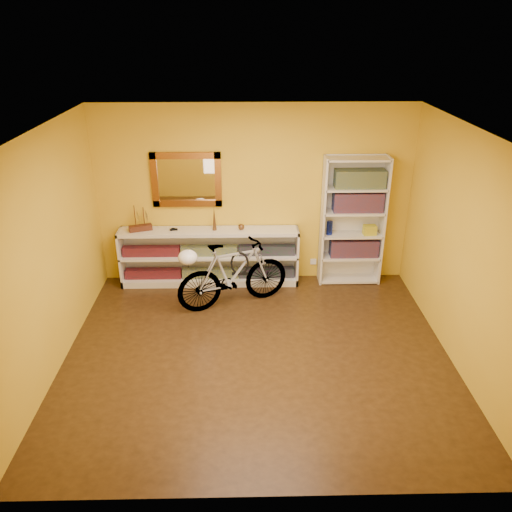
{
  "coord_description": "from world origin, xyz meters",
  "views": [
    {
      "loc": [
        -0.13,
        -5.0,
        3.6
      ],
      "look_at": [
        0.0,
        0.7,
        0.95
      ],
      "focal_mm": 35.87,
      "sensor_mm": 36.0,
      "label": 1
    }
  ],
  "objects_px": {
    "console_unit": "(210,257)",
    "helmet": "(188,257)",
    "bicycle": "(233,274)",
    "bookcase": "(353,222)"
  },
  "relations": [
    {
      "from": "bicycle",
      "to": "helmet",
      "type": "relative_size",
      "value": 6.35
    },
    {
      "from": "console_unit",
      "to": "bookcase",
      "type": "relative_size",
      "value": 1.37
    },
    {
      "from": "bookcase",
      "to": "helmet",
      "type": "relative_size",
      "value": 7.52
    },
    {
      "from": "bookcase",
      "to": "console_unit",
      "type": "bearing_deg",
      "value": -179.31
    },
    {
      "from": "console_unit",
      "to": "bookcase",
      "type": "distance_m",
      "value": 2.14
    },
    {
      "from": "console_unit",
      "to": "helmet",
      "type": "xyz_separation_m",
      "value": [
        -0.21,
        -0.88,
        0.41
      ]
    },
    {
      "from": "bicycle",
      "to": "console_unit",
      "type": "bearing_deg",
      "value": 7.68
    },
    {
      "from": "console_unit",
      "to": "bookcase",
      "type": "bearing_deg",
      "value": 0.69
    },
    {
      "from": "console_unit",
      "to": "bicycle",
      "type": "relative_size",
      "value": 1.62
    },
    {
      "from": "bookcase",
      "to": "helmet",
      "type": "bearing_deg",
      "value": -158.41
    }
  ]
}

